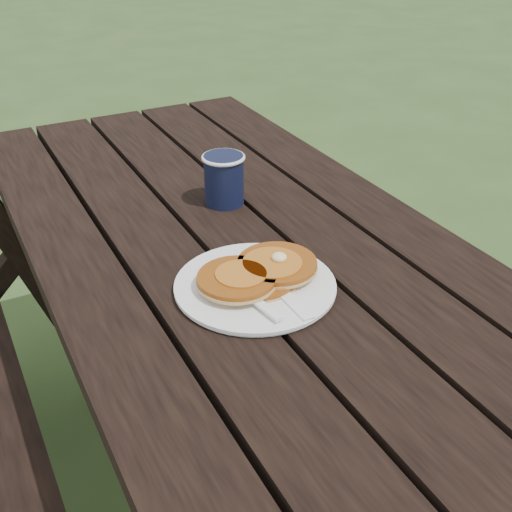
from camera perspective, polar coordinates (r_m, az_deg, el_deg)
name	(u,v)px	position (r m, az deg, el deg)	size (l,w,h in m)	color
picnic_table	(259,410)	(1.41, 0.29, -13.49)	(1.36, 1.80, 0.75)	black
plate	(255,286)	(1.08, -0.08, -2.71)	(0.26, 0.26, 0.01)	white
pancake_stack	(259,273)	(1.08, 0.24, -1.48)	(0.22, 0.14, 0.04)	#974A11
knife	(280,291)	(1.05, 2.19, -3.10)	(0.02, 0.18, 0.01)	white
fork	(259,303)	(1.01, 0.23, -4.18)	(0.03, 0.16, 0.01)	white
coffee_cup	(224,177)	(1.34, -2.87, 7.06)	(0.09, 0.09, 0.11)	black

